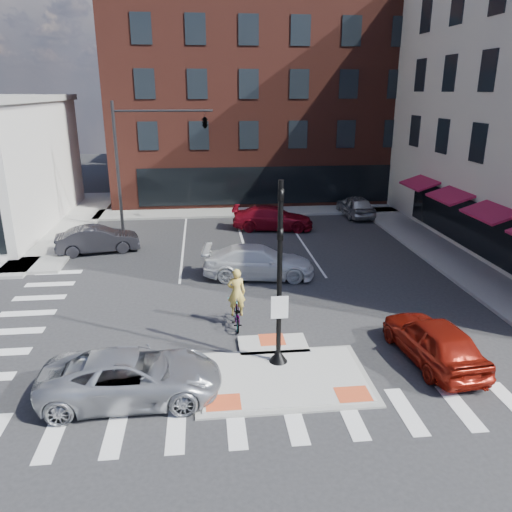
{
  "coord_description": "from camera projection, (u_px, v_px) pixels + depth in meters",
  "views": [
    {
      "loc": [
        -2.28,
        -13.9,
        8.57
      ],
      "look_at": [
        -0.16,
        5.75,
        2.0
      ],
      "focal_mm": 35.0,
      "sensor_mm": 36.0,
      "label": 1
    }
  ],
  "objects": [
    {
      "name": "red_sedan",
      "position": [
        434.0,
        340.0,
        16.4
      ],
      "size": [
        2.25,
        4.66,
        1.53
      ],
      "primitive_type": "imported",
      "rotation": [
        0.0,
        0.0,
        3.24
      ],
      "color": "maroon",
      "rests_on": "ground"
    },
    {
      "name": "ground",
      "position": [
        280.0,
        371.0,
        16.05
      ],
      "size": [
        120.0,
        120.0,
        0.0
      ],
      "primitive_type": "plane",
      "color": "#28282B",
      "rests_on": "ground"
    },
    {
      "name": "white_pickup",
      "position": [
        259.0,
        262.0,
        23.88
      ],
      "size": [
        5.51,
        2.74,
        1.54
      ],
      "primitive_type": "imported",
      "rotation": [
        0.0,
        0.0,
        1.46
      ],
      "color": "white",
      "rests_on": "ground"
    },
    {
      "name": "sidewalk_e",
      "position": [
        452.0,
        258.0,
        26.56
      ],
      "size": [
        3.0,
        24.0,
        0.15
      ],
      "primitive_type": "cube",
      "color": "gray",
      "rests_on": "ground"
    },
    {
      "name": "signal_pole",
      "position": [
        279.0,
        298.0,
        15.68
      ],
      "size": [
        0.6,
        0.6,
        5.98
      ],
      "color": "black",
      "rests_on": "refuge_island"
    },
    {
      "name": "building_n",
      "position": [
        260.0,
        100.0,
        44.07
      ],
      "size": [
        24.4,
        18.4,
        15.5
      ],
      "color": "#4F2018",
      "rests_on": "ground"
    },
    {
      "name": "silver_suv",
      "position": [
        132.0,
        376.0,
        14.42
      ],
      "size": [
        5.22,
        2.47,
        1.44
      ],
      "primitive_type": "imported",
      "rotation": [
        0.0,
        0.0,
        1.59
      ],
      "color": "#BABCC2",
      "rests_on": "ground"
    },
    {
      "name": "sidewalk_n",
      "position": [
        275.0,
        211.0,
        37.08
      ],
      "size": [
        26.0,
        3.0,
        0.15
      ],
      "primitive_type": "cube",
      "color": "gray",
      "rests_on": "ground"
    },
    {
      "name": "mast_arm_signal",
      "position": [
        181.0,
        131.0,
        30.71
      ],
      "size": [
        6.1,
        2.24,
        8.0
      ],
      "color": "black",
      "rests_on": "ground"
    },
    {
      "name": "refuge_island",
      "position": [
        281.0,
        374.0,
        15.79
      ],
      "size": [
        5.4,
        4.65,
        0.13
      ],
      "color": "gray",
      "rests_on": "ground"
    },
    {
      "name": "bg_car_dark",
      "position": [
        98.0,
        239.0,
        27.59
      ],
      "size": [
        4.68,
        2.4,
        1.47
      ],
      "primitive_type": "imported",
      "rotation": [
        0.0,
        0.0,
        1.77
      ],
      "color": "#2A292F",
      "rests_on": "ground"
    },
    {
      "name": "cyclist",
      "position": [
        237.0,
        307.0,
        18.88
      ],
      "size": [
        0.69,
        1.87,
        2.31
      ],
      "rotation": [
        0.0,
        0.0,
        3.12
      ],
      "color": "#3F3F44",
      "rests_on": "ground"
    },
    {
      "name": "bg_car_red",
      "position": [
        273.0,
        218.0,
        32.18
      ],
      "size": [
        5.43,
        2.94,
        1.49
      ],
      "primitive_type": "imported",
      "rotation": [
        0.0,
        0.0,
        1.4
      ],
      "color": "maroon",
      "rests_on": "ground"
    },
    {
      "name": "building_far_left",
      "position": [
        187.0,
        120.0,
        63.12
      ],
      "size": [
        10.0,
        12.0,
        10.0
      ],
      "primitive_type": "cube",
      "color": "slate",
      "rests_on": "ground"
    },
    {
      "name": "bg_car_silver",
      "position": [
        355.0,
        206.0,
        35.55
      ],
      "size": [
        1.94,
        4.47,
        1.5
      ],
      "primitive_type": "imported",
      "rotation": [
        0.0,
        0.0,
        3.18
      ],
      "color": "#ABAEB2",
      "rests_on": "ground"
    },
    {
      "name": "building_far_right",
      "position": [
        285.0,
        111.0,
        66.01
      ],
      "size": [
        12.0,
        12.0,
        12.0
      ],
      "primitive_type": "cube",
      "color": "brown",
      "rests_on": "ground"
    }
  ]
}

